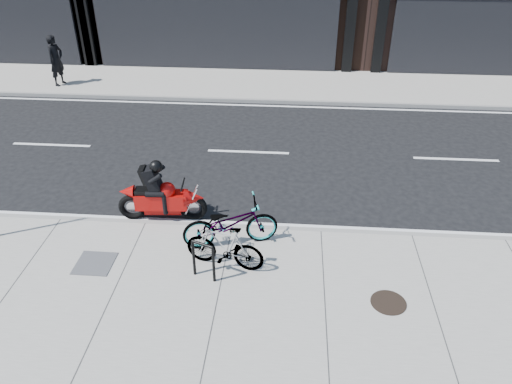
# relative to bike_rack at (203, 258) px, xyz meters

# --- Properties ---
(ground) EXTENTS (120.00, 120.00, 0.00)m
(ground) POSITION_rel_bike_rack_xyz_m (0.34, 3.72, -0.63)
(ground) COLOR black
(ground) RESTS_ON ground
(sidewalk_near) EXTENTS (60.00, 6.00, 0.13)m
(sidewalk_near) POSITION_rel_bike_rack_xyz_m (0.34, -1.28, -0.56)
(sidewalk_near) COLOR gray
(sidewalk_near) RESTS_ON ground
(sidewalk_far) EXTENTS (60.00, 3.50, 0.13)m
(sidewalk_far) POSITION_rel_bike_rack_xyz_m (0.34, 11.47, -0.56)
(sidewalk_far) COLOR gray
(sidewalk_far) RESTS_ON ground
(bike_rack) EXTENTS (0.47, 0.23, 0.85)m
(bike_rack) POSITION_rel_bike_rack_xyz_m (0.00, 0.00, 0.00)
(bike_rack) COLOR black
(bike_rack) RESTS_ON sidewalk_near
(bicycle_front) EXTENTS (2.14, 1.22, 1.07)m
(bicycle_front) POSITION_rel_bike_rack_xyz_m (0.39, 1.12, 0.04)
(bicycle_front) COLOR gray
(bicycle_front) RESTS_ON sidewalk_near
(bicycle_rear) EXTENTS (1.69, 0.79, 0.98)m
(bicycle_rear) POSITION_rel_bike_rack_xyz_m (0.36, 0.39, -0.01)
(bicycle_rear) COLOR gray
(bicycle_rear) RESTS_ON sidewalk_near
(motorcycle) EXTENTS (2.09, 0.52, 1.56)m
(motorcycle) POSITION_rel_bike_rack_xyz_m (-1.24, 2.13, 0.01)
(motorcycle) COLOR black
(motorcycle) RESTS_ON ground
(pedestrian) EXTENTS (0.64, 0.80, 1.89)m
(pedestrian) POSITION_rel_bike_rack_xyz_m (-7.42, 10.65, 0.45)
(pedestrian) COLOR black
(pedestrian) RESTS_ON sidewalk_far
(manhole_cover) EXTENTS (0.87, 0.87, 0.02)m
(manhole_cover) POSITION_rel_bike_rack_xyz_m (3.51, -0.43, -0.49)
(manhole_cover) COLOR black
(manhole_cover) RESTS_ON sidewalk_near
(utility_grate) EXTENTS (0.76, 0.76, 0.02)m
(utility_grate) POSITION_rel_bike_rack_xyz_m (-2.31, 0.24, -0.49)
(utility_grate) COLOR #545457
(utility_grate) RESTS_ON sidewalk_near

